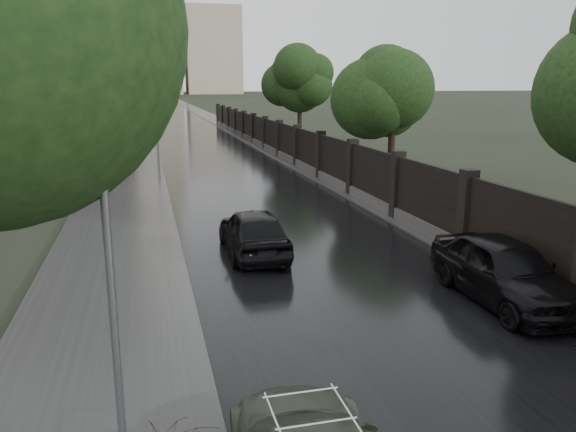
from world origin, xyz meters
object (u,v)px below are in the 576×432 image
at_px(tree_right_b, 394,90).
at_px(lamp_post, 113,307).
at_px(traffic_light, 157,140).
at_px(hatchback_left, 253,231).
at_px(tree_right_c, 300,87).
at_px(tree_left_far, 87,84).
at_px(car_right_near, 505,270).

xyz_separation_m(tree_right_b, lamp_post, (-12.90, -20.50, -2.28)).
xyz_separation_m(traffic_light, hatchback_left, (2.50, -13.35, -1.65)).
relative_size(lamp_post, traffic_light, 1.28).
distance_m(lamp_post, traffic_light, 23.52).
relative_size(tree_right_c, traffic_light, 1.75).
relative_size(tree_right_b, traffic_light, 1.75).
height_order(tree_right_b, hatchback_left, tree_right_b).
xyz_separation_m(tree_left_far, tree_right_b, (15.50, -8.00, -0.29)).
distance_m(tree_right_c, lamp_post, 40.67).
relative_size(hatchback_left, car_right_near, 0.93).
xyz_separation_m(tree_right_b, traffic_light, (-11.80, 2.99, -2.55)).
height_order(lamp_post, hatchback_left, lamp_post).
distance_m(tree_right_c, traffic_light, 19.26).
bearing_deg(tree_right_c, tree_right_b, -90.00).
distance_m(tree_right_b, car_right_near, 16.77).
bearing_deg(tree_left_far, traffic_light, -53.53).
bearing_deg(lamp_post, hatchback_left, 70.47).
xyz_separation_m(lamp_post, hatchback_left, (3.60, 10.15, -1.92)).
distance_m(hatchback_left, car_right_near, 7.48).
bearing_deg(hatchback_left, traffic_light, -79.11).
bearing_deg(tree_left_far, tree_right_b, -27.30).
bearing_deg(tree_right_b, lamp_post, -122.18).
bearing_deg(lamp_post, traffic_light, 87.32).
relative_size(tree_right_b, lamp_post, 1.37).
distance_m(lamp_post, car_right_near, 10.19).
distance_m(tree_left_far, lamp_post, 28.73).
bearing_deg(traffic_light, tree_left_far, 126.47).
relative_size(traffic_light, hatchback_left, 0.91).
bearing_deg(tree_right_b, tree_right_c, 90.00).
bearing_deg(car_right_near, traffic_light, 112.98).
bearing_deg(tree_right_b, hatchback_left, -131.94).
distance_m(tree_left_far, tree_right_c, 18.45).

